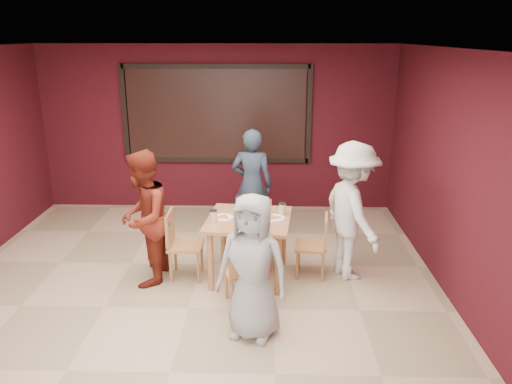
{
  "coord_description": "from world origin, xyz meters",
  "views": [
    {
      "loc": [
        0.89,
        -4.93,
        2.96
      ],
      "look_at": [
        0.74,
        0.79,
        1.13
      ],
      "focal_mm": 35.0,
      "sensor_mm": 36.0,
      "label": 1
    }
  ],
  "objects_px": {
    "diner_back": "(252,185)",
    "dining_table": "(249,226)",
    "chair_left": "(180,241)",
    "chair_back": "(257,225)",
    "chair_front": "(243,271)",
    "chair_right": "(317,242)",
    "diner_left": "(144,218)",
    "diner_front": "(253,267)",
    "diner_right": "(352,211)"
  },
  "relations": [
    {
      "from": "diner_back",
      "to": "dining_table",
      "type": "bearing_deg",
      "value": 96.66
    },
    {
      "from": "chair_left",
      "to": "chair_back",
      "type": "bearing_deg",
      "value": 36.24
    },
    {
      "from": "chair_front",
      "to": "chair_back",
      "type": "height_order",
      "value": "chair_back"
    },
    {
      "from": "chair_right",
      "to": "diner_back",
      "type": "bearing_deg",
      "value": 124.87
    },
    {
      "from": "dining_table",
      "to": "diner_left",
      "type": "relative_size",
      "value": 0.66
    },
    {
      "from": "chair_left",
      "to": "diner_front",
      "type": "distance_m",
      "value": 1.59
    },
    {
      "from": "chair_back",
      "to": "diner_left",
      "type": "distance_m",
      "value": 1.62
    },
    {
      "from": "chair_back",
      "to": "chair_right",
      "type": "height_order",
      "value": "chair_right"
    },
    {
      "from": "chair_back",
      "to": "diner_left",
      "type": "bearing_deg",
      "value": -148.93
    },
    {
      "from": "dining_table",
      "to": "diner_right",
      "type": "relative_size",
      "value": 0.63
    },
    {
      "from": "diner_front",
      "to": "diner_right",
      "type": "bearing_deg",
      "value": 66.3
    },
    {
      "from": "chair_right",
      "to": "diner_left",
      "type": "distance_m",
      "value": 2.15
    },
    {
      "from": "diner_left",
      "to": "diner_right",
      "type": "relative_size",
      "value": 0.96
    },
    {
      "from": "chair_left",
      "to": "diner_front",
      "type": "bearing_deg",
      "value": -52.57
    },
    {
      "from": "dining_table",
      "to": "chair_front",
      "type": "relative_size",
      "value": 1.42
    },
    {
      "from": "chair_right",
      "to": "diner_left",
      "type": "xyz_separation_m",
      "value": [
        -2.11,
        -0.2,
        0.37
      ]
    },
    {
      "from": "chair_back",
      "to": "chair_right",
      "type": "distance_m",
      "value": 0.98
    },
    {
      "from": "dining_table",
      "to": "diner_back",
      "type": "distance_m",
      "value": 1.29
    },
    {
      "from": "chair_right",
      "to": "diner_back",
      "type": "height_order",
      "value": "diner_back"
    },
    {
      "from": "chair_back",
      "to": "chair_left",
      "type": "height_order",
      "value": "chair_left"
    },
    {
      "from": "diner_back",
      "to": "chair_front",
      "type": "bearing_deg",
      "value": 95.72
    },
    {
      "from": "dining_table",
      "to": "diner_right",
      "type": "bearing_deg",
      "value": 3.19
    },
    {
      "from": "chair_right",
      "to": "diner_front",
      "type": "bearing_deg",
      "value": -119.85
    },
    {
      "from": "dining_table",
      "to": "chair_front",
      "type": "xyz_separation_m",
      "value": [
        -0.03,
        -0.71,
        -0.26
      ]
    },
    {
      "from": "dining_table",
      "to": "diner_right",
      "type": "distance_m",
      "value": 1.28
    },
    {
      "from": "diner_right",
      "to": "chair_left",
      "type": "bearing_deg",
      "value": 72.92
    },
    {
      "from": "chair_left",
      "to": "diner_back",
      "type": "relative_size",
      "value": 0.52
    },
    {
      "from": "diner_right",
      "to": "dining_table",
      "type": "bearing_deg",
      "value": 73.68
    },
    {
      "from": "diner_back",
      "to": "diner_left",
      "type": "bearing_deg",
      "value": 54.94
    },
    {
      "from": "chair_left",
      "to": "diner_back",
      "type": "xyz_separation_m",
      "value": [
        0.86,
        1.3,
        0.34
      ]
    },
    {
      "from": "chair_right",
      "to": "dining_table",
      "type": "bearing_deg",
      "value": -176.0
    },
    {
      "from": "dining_table",
      "to": "chair_right",
      "type": "distance_m",
      "value": 0.88
    },
    {
      "from": "chair_front",
      "to": "diner_back",
      "type": "relative_size",
      "value": 0.46
    },
    {
      "from": "diner_left",
      "to": "chair_left",
      "type": "bearing_deg",
      "value": 108.86
    },
    {
      "from": "chair_right",
      "to": "diner_left",
      "type": "relative_size",
      "value": 0.49
    },
    {
      "from": "diner_front",
      "to": "chair_right",
      "type": "bearing_deg",
      "value": 77.99
    },
    {
      "from": "diner_front",
      "to": "diner_back",
      "type": "bearing_deg",
      "value": 109.94
    },
    {
      "from": "chair_back",
      "to": "diner_front",
      "type": "distance_m",
      "value": 1.96
    },
    {
      "from": "dining_table",
      "to": "chair_left",
      "type": "bearing_deg",
      "value": -178.7
    },
    {
      "from": "dining_table",
      "to": "chair_front",
      "type": "distance_m",
      "value": 0.76
    },
    {
      "from": "chair_left",
      "to": "diner_left",
      "type": "xyz_separation_m",
      "value": [
        -0.4,
        -0.12,
        0.34
      ]
    },
    {
      "from": "dining_table",
      "to": "chair_right",
      "type": "relative_size",
      "value": 1.36
    },
    {
      "from": "chair_right",
      "to": "diner_right",
      "type": "relative_size",
      "value": 0.47
    },
    {
      "from": "dining_table",
      "to": "diner_right",
      "type": "height_order",
      "value": "diner_right"
    },
    {
      "from": "chair_left",
      "to": "diner_front",
      "type": "relative_size",
      "value": 0.57
    },
    {
      "from": "chair_front",
      "to": "diner_left",
      "type": "bearing_deg",
      "value": 154.89
    },
    {
      "from": "dining_table",
      "to": "chair_right",
      "type": "height_order",
      "value": "dining_table"
    },
    {
      "from": "chair_right",
      "to": "diner_back",
      "type": "distance_m",
      "value": 1.54
    },
    {
      "from": "chair_front",
      "to": "chair_back",
      "type": "xyz_separation_m",
      "value": [
        0.12,
        1.39,
        0.01
      ]
    },
    {
      "from": "dining_table",
      "to": "chair_front",
      "type": "bearing_deg",
      "value": -92.49
    }
  ]
}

